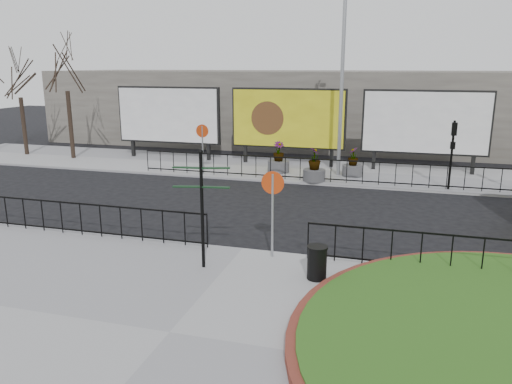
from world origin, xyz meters
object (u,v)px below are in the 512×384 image
(fingerpost_sign, at_px, (202,198))
(litter_bin, at_px, (317,262))
(lamp_post, at_px, (342,78))
(planter_c, at_px, (353,166))
(planter_b, at_px, (314,169))
(planter_a, at_px, (279,162))
(billboard_mid, at_px, (288,119))

(fingerpost_sign, relative_size, litter_bin, 3.66)
(lamp_post, height_order, planter_c, lamp_post)
(planter_b, height_order, planter_c, planter_b)
(lamp_post, height_order, planter_b, lamp_post)
(lamp_post, bearing_deg, fingerpost_sign, -99.44)
(litter_bin, bearing_deg, planter_b, 99.76)
(lamp_post, distance_m, planter_a, 5.15)
(planter_c, bearing_deg, planter_b, -135.54)
(litter_bin, xyz_separation_m, planter_a, (-3.96, 12.46, 0.08))
(planter_c, bearing_deg, fingerpost_sign, -102.46)
(lamp_post, height_order, litter_bin, lamp_post)
(billboard_mid, distance_m, planter_c, 4.65)
(lamp_post, relative_size, litter_bin, 10.54)
(lamp_post, relative_size, planter_c, 6.55)
(litter_bin, distance_m, planter_a, 13.08)
(fingerpost_sign, relative_size, planter_c, 2.27)
(lamp_post, bearing_deg, planter_a, -177.88)
(fingerpost_sign, bearing_deg, planter_c, 70.12)
(lamp_post, distance_m, planter_c, 4.29)
(billboard_mid, height_order, fingerpost_sign, billboard_mid)
(planter_b, distance_m, planter_c, 2.29)
(billboard_mid, bearing_deg, lamp_post, -33.25)
(fingerpost_sign, bearing_deg, litter_bin, -6.20)
(planter_a, relative_size, planter_b, 0.99)
(fingerpost_sign, bearing_deg, lamp_post, 73.15)
(planter_a, bearing_deg, fingerpost_sign, -85.86)
(planter_b, bearing_deg, planter_a, 144.27)
(fingerpost_sign, bearing_deg, billboard_mid, 86.13)
(lamp_post, xyz_separation_m, planter_c, (0.69, -0.00, -4.24))
(litter_bin, height_order, planter_c, planter_c)
(litter_bin, height_order, planter_b, planter_b)
(planter_c, bearing_deg, planter_a, -178.28)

